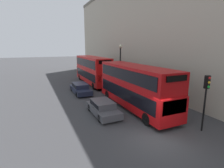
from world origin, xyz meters
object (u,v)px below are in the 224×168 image
bus_leading (134,85)px  car_dark_sedan (103,107)px  pedestrian (105,77)px  traffic_light (206,92)px  car_hatchback (80,88)px  bus_second_in_queue (92,69)px

bus_leading → car_dark_sedan: (-3.40, -0.39, -1.63)m
car_dark_sedan → pedestrian: size_ratio=2.55×
traffic_light → pedestrian: 19.43m
bus_leading → pedestrian: bearing=80.4°
bus_leading → car_hatchback: (-3.40, 7.55, -1.62)m
bus_leading → pedestrian: size_ratio=6.45×
bus_leading → traffic_light: bus_leading is taller
bus_second_in_queue → traffic_light: bearing=-84.2°
pedestrian → bus_second_in_queue: bearing=-172.4°
car_dark_sedan → car_hatchback: (-0.00, 7.94, 0.01)m
bus_second_in_queue → car_hatchback: (-3.40, -5.31, -1.68)m
bus_leading → pedestrian: 13.44m
bus_second_in_queue → traffic_light: bus_second_in_queue is taller
car_hatchback → bus_leading: bearing=-65.7°
traffic_light → pedestrian: traffic_light is taller
car_dark_sedan → pedestrian: (5.64, 13.55, 0.09)m
car_dark_sedan → pedestrian: pedestrian is taller
bus_leading → bus_second_in_queue: size_ratio=0.97×
bus_leading → car_hatchback: bearing=114.3°
bus_leading → traffic_light: 6.47m
car_hatchback → pedestrian: bearing=44.9°
bus_leading → bus_second_in_queue: bearing=90.0°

